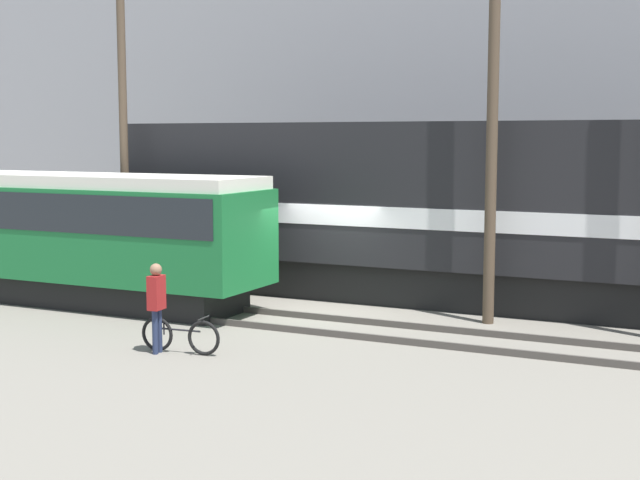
{
  "coord_description": "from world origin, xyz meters",
  "views": [
    {
      "loc": [
        9.3,
        -18.9,
        4.15
      ],
      "look_at": [
        0.43,
        -0.7,
        1.8
      ],
      "focal_mm": 50.0,
      "sensor_mm": 36.0,
      "label": 1
    }
  ],
  "objects": [
    {
      "name": "ground_plane",
      "position": [
        0.0,
        0.0,
        0.0
      ],
      "size": [
        120.0,
        120.0,
        0.0
      ],
      "primitive_type": "plane",
      "color": "slate"
    },
    {
      "name": "track_near",
      "position": [
        0.0,
        -1.7,
        0.07
      ],
      "size": [
        60.0,
        1.5,
        0.14
      ],
      "color": "#47423D",
      "rests_on": "ground"
    },
    {
      "name": "track_far",
      "position": [
        0.0,
        2.41,
        0.07
      ],
      "size": [
        60.0,
        1.5,
        0.14
      ],
      "color": "#47423D",
      "rests_on": "ground"
    },
    {
      "name": "building_backdrop",
      "position": [
        0.0,
        11.69,
        5.87
      ],
      "size": [
        46.28,
        6.0,
        11.74
      ],
      "color": "#99999E",
      "rests_on": "ground"
    },
    {
      "name": "freight_locomotive",
      "position": [
        3.0,
        2.41,
        2.38
      ],
      "size": [
        18.54,
        3.04,
        5.11
      ],
      "color": "black",
      "rests_on": "ground"
    },
    {
      "name": "streetcar",
      "position": [
        -6.21,
        -1.7,
        1.85
      ],
      "size": [
        10.84,
        2.54,
        3.23
      ],
      "color": "black",
      "rests_on": "ground"
    },
    {
      "name": "bicycle",
      "position": [
        -0.48,
        -4.98,
        0.34
      ],
      "size": [
        1.68,
        0.44,
        0.74
      ],
      "color": "black",
      "rests_on": "ground"
    },
    {
      "name": "person",
      "position": [
        -0.88,
        -5.17,
        1.07
      ],
      "size": [
        0.26,
        0.38,
        1.75
      ],
      "color": "#232D4C",
      "rests_on": "ground"
    },
    {
      "name": "utility_pole_left",
      "position": [
        -5.95,
        0.35,
        4.44
      ],
      "size": [
        0.22,
        0.22,
        8.88
      ],
      "color": "#4C3D2D",
      "rests_on": "ground"
    },
    {
      "name": "utility_pole_center",
      "position": [
        4.1,
        0.35,
        4.8
      ],
      "size": [
        0.25,
        0.25,
        9.6
      ],
      "color": "#4C3D2D",
      "rests_on": "ground"
    }
  ]
}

